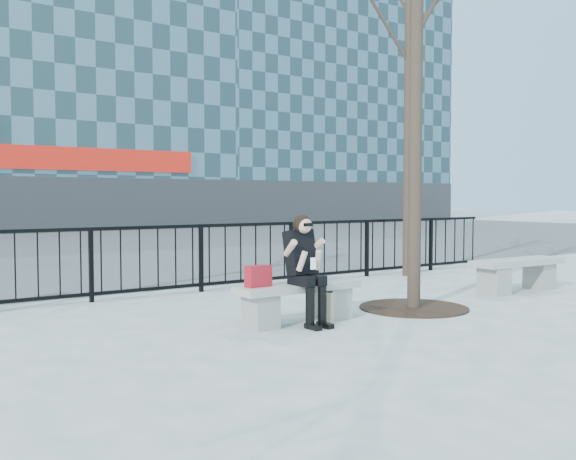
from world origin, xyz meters
TOP-DOWN VIEW (x-y plane):
  - ground at (0.00, 0.00)m, footprint 120.00×120.00m
  - street_surface at (0.00, 15.00)m, footprint 60.00×23.00m
  - railing at (0.00, 3.00)m, footprint 14.00×0.06m
  - building_right at (20.00, 27.00)m, footprint 16.20×10.20m
  - tree_right at (4.50, 2.60)m, footprint 2.80×2.80m
  - tree_grate at (1.90, -0.10)m, footprint 1.50×1.50m
  - bench_main at (0.00, 0.00)m, footprint 1.65×0.46m
  - bench_second at (4.48, 0.07)m, footprint 1.80×0.50m
  - seated_woman at (0.00, -0.16)m, footprint 0.50×0.64m
  - handbag at (-0.57, 0.02)m, footprint 0.32×0.16m
  - shopping_bag at (0.47, -0.09)m, footprint 0.41×0.29m

SIDE VIEW (x-z plane):
  - ground at x=0.00m, z-range 0.00..0.00m
  - street_surface at x=0.00m, z-range 0.00..0.01m
  - tree_grate at x=1.90m, z-range 0.00..0.02m
  - shopping_bag at x=0.47m, z-range 0.00..0.37m
  - bench_main at x=0.00m, z-range 0.06..0.55m
  - bench_second at x=4.48m, z-range 0.06..0.60m
  - railing at x=0.00m, z-range 0.00..1.11m
  - handbag at x=-0.57m, z-range 0.49..0.74m
  - seated_woman at x=0.00m, z-range 0.00..1.34m
  - tree_right at x=4.50m, z-range 1.74..8.74m
  - building_right at x=20.00m, z-range 0.00..20.60m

